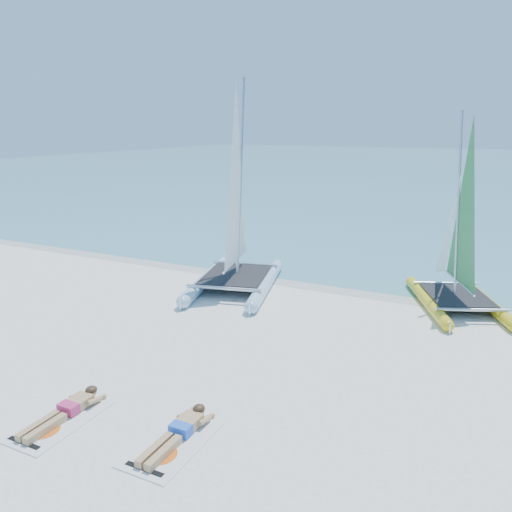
{
  "coord_description": "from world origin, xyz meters",
  "views": [
    {
      "loc": [
        4.42,
        -9.71,
        5.12
      ],
      "look_at": [
        -0.93,
        1.2,
        1.96
      ],
      "focal_mm": 35.0,
      "sensor_mm": 36.0,
      "label": 1
    }
  ],
  "objects_px": {
    "sunbather_a": "(67,410)",
    "sunbather_b": "(179,431)",
    "catamaran_blue": "(236,225)",
    "catamaran_yellow": "(457,243)",
    "towel_a": "(59,420)",
    "towel_b": "(173,443)"
  },
  "relations": [
    {
      "from": "sunbather_a",
      "to": "sunbather_b",
      "type": "xyz_separation_m",
      "value": [
        2.22,
        0.36,
        0.0
      ]
    },
    {
      "from": "catamaran_blue",
      "to": "sunbather_a",
      "type": "bearing_deg",
      "value": -98.39
    },
    {
      "from": "catamaran_yellow",
      "to": "catamaran_blue",
      "type": "bearing_deg",
      "value": 169.9
    },
    {
      "from": "towel_a",
      "to": "catamaran_yellow",
      "type": "bearing_deg",
      "value": 59.8
    },
    {
      "from": "sunbather_a",
      "to": "towel_b",
      "type": "height_order",
      "value": "sunbather_a"
    },
    {
      "from": "catamaran_yellow",
      "to": "sunbather_a",
      "type": "relative_size",
      "value": 3.34
    },
    {
      "from": "catamaran_blue",
      "to": "towel_b",
      "type": "height_order",
      "value": "catamaran_blue"
    },
    {
      "from": "catamaran_blue",
      "to": "sunbather_a",
      "type": "xyz_separation_m",
      "value": [
        0.84,
        -8.07,
        -1.94
      ]
    },
    {
      "from": "catamaran_blue",
      "to": "towel_a",
      "type": "height_order",
      "value": "catamaran_blue"
    },
    {
      "from": "catamaran_yellow",
      "to": "sunbather_a",
      "type": "xyz_separation_m",
      "value": [
        -5.7,
        -9.6,
        -1.7
      ]
    },
    {
      "from": "sunbather_a",
      "to": "sunbather_b",
      "type": "distance_m",
      "value": 2.25
    },
    {
      "from": "catamaran_yellow",
      "to": "towel_b",
      "type": "distance_m",
      "value": 10.22
    },
    {
      "from": "sunbather_a",
      "to": "towel_b",
      "type": "bearing_deg",
      "value": 4.27
    },
    {
      "from": "catamaran_yellow",
      "to": "sunbather_b",
      "type": "relative_size",
      "value": 3.34
    },
    {
      "from": "catamaran_yellow",
      "to": "towel_b",
      "type": "bearing_deg",
      "value": -133.52
    },
    {
      "from": "towel_b",
      "to": "sunbather_b",
      "type": "relative_size",
      "value": 1.07
    },
    {
      "from": "sunbather_b",
      "to": "catamaran_blue",
      "type": "bearing_deg",
      "value": 111.61
    },
    {
      "from": "towel_a",
      "to": "towel_b",
      "type": "distance_m",
      "value": 2.25
    },
    {
      "from": "sunbather_a",
      "to": "sunbather_b",
      "type": "bearing_deg",
      "value": 9.16
    },
    {
      "from": "catamaran_blue",
      "to": "towel_a",
      "type": "bearing_deg",
      "value": -98.52
    },
    {
      "from": "sunbather_a",
      "to": "sunbather_b",
      "type": "relative_size",
      "value": 1.0
    },
    {
      "from": "sunbather_b",
      "to": "catamaran_yellow",
      "type": "bearing_deg",
      "value": 69.37
    }
  ]
}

